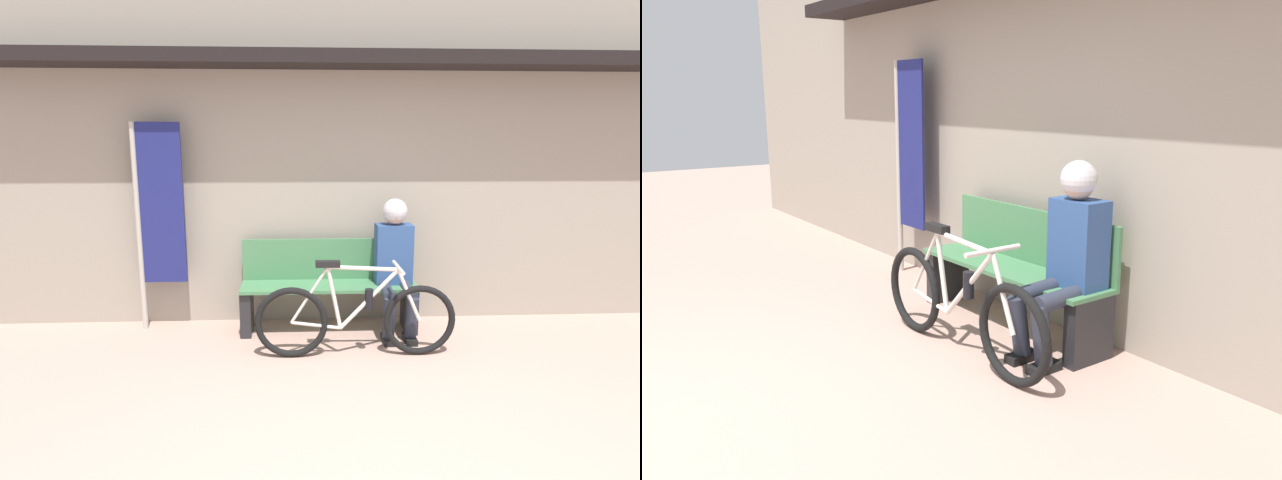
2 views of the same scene
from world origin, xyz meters
The scene contains 6 objects.
ground_plane centered at (0.00, 0.00, 0.00)m, with size 24.00×24.00×0.00m, color tan.
storefront_wall centered at (0.00, 2.61, 1.66)m, with size 12.00×0.56×3.20m.
park_bench_near centered at (-0.11, 2.29, 0.40)m, with size 1.65×0.42×0.86m.
bicycle centered at (0.08, 1.65, 0.34)m, with size 1.69×0.40×0.83m.
person_seated centered at (0.50, 2.19, 0.73)m, with size 0.34×0.59×1.27m.
banner_pole centered at (-1.72, 2.38, 1.14)m, with size 0.45×0.05×1.96m.
Camera 2 is at (3.16, -0.57, 1.65)m, focal length 35.00 mm.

